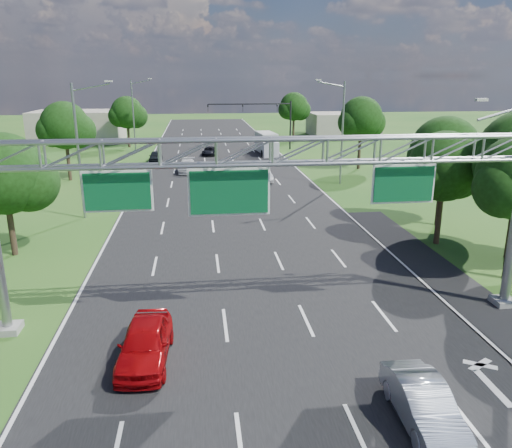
{
  "coord_description": "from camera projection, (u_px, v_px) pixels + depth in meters",
  "views": [
    {
      "loc": [
        -2.78,
        -8.15,
        10.45
      ],
      "look_at": [
        0.04,
        15.54,
        3.36
      ],
      "focal_mm": 35.0,
      "sensor_mm": 36.0,
      "label": 1
    }
  ],
  "objects": [
    {
      "name": "tree_verge_re",
      "position": [
        294.0,
        108.0,
        85.44
      ],
      "size": [
        5.76,
        4.8,
        7.84
      ],
      "color": "#2D2116",
      "rests_on": "ground"
    },
    {
      "name": "streetlight_l_far",
      "position": [
        135.0,
        112.0,
        70.05
      ],
      "size": [
        2.97,
        0.22,
        10.16
      ],
      "color": "gray",
      "rests_on": "ground"
    },
    {
      "name": "tree_verge_rd",
      "position": [
        362.0,
        120.0,
        56.99
      ],
      "size": [
        5.76,
        4.8,
        8.28
      ],
      "color": "#2D2116",
      "rests_on": "ground"
    },
    {
      "name": "streetlight_l_near",
      "position": [
        80.0,
        145.0,
        36.74
      ],
      "size": [
        2.97,
        0.22,
        10.16
      ],
      "color": "gray",
      "rests_on": "ground"
    },
    {
      "name": "road",
      "position": [
        234.0,
        213.0,
        39.61
      ],
      "size": [
        18.0,
        180.0,
        0.02
      ],
      "primitive_type": "cube",
      "color": "black",
      "rests_on": "ground"
    },
    {
      "name": "tree_cluster_right",
      "position": [
        496.0,
        167.0,
        29.47
      ],
      "size": [
        9.91,
        14.6,
        8.68
      ],
      "color": "#2D2116",
      "rests_on": "ground"
    },
    {
      "name": "silver_sedan",
      "position": [
        423.0,
        404.0,
        15.47
      ],
      "size": [
        1.56,
        4.19,
        1.37
      ],
      "primitive_type": "imported",
      "rotation": [
        0.0,
        0.0,
        -0.03
      ],
      "color": "#B3B8BF",
      "rests_on": "ground"
    },
    {
      "name": "sign_gantry",
      "position": [
        273.0,
        166.0,
        20.55
      ],
      "size": [
        23.5,
        1.0,
        9.56
      ],
      "color": "gray",
      "rests_on": "ground"
    },
    {
      "name": "road_flare",
      "position": [
        456.0,
        289.0,
        25.53
      ],
      "size": [
        3.0,
        30.0,
        0.02
      ],
      "primitive_type": "cube",
      "color": "black",
      "rests_on": "ground"
    },
    {
      "name": "building_left",
      "position": [
        79.0,
        126.0,
        82.1
      ],
      "size": [
        14.0,
        10.0,
        5.0
      ],
      "primitive_type": "cube",
      "color": "gray",
      "rests_on": "ground"
    },
    {
      "name": "traffic_signal",
      "position": [
        267.0,
        114.0,
        72.29
      ],
      "size": [
        12.21,
        0.24,
        7.0
      ],
      "color": "black",
      "rests_on": "ground"
    },
    {
      "name": "car_queue_d",
      "position": [
        262.0,
        175.0,
        51.51
      ],
      "size": [
        1.82,
        4.22,
        1.35
      ],
      "primitive_type": "imported",
      "rotation": [
        0.0,
        0.0,
        0.1
      ],
      "color": "silver",
      "rests_on": "ground"
    },
    {
      "name": "red_coupe",
      "position": [
        145.0,
        343.0,
        18.84
      ],
      "size": [
        2.08,
        4.64,
        1.55
      ],
      "primitive_type": "imported",
      "rotation": [
        0.0,
        0.0,
        -0.06
      ],
      "color": "#A4070B",
      "rests_on": "ground"
    },
    {
      "name": "tree_verge_la",
      "position": [
        6.0,
        178.0,
        29.1
      ],
      "size": [
        5.76,
        4.8,
        7.4
      ],
      "color": "#2D2116",
      "rests_on": "ground"
    },
    {
      "name": "streetlight_r_mid",
      "position": [
        341.0,
        128.0,
        48.81
      ],
      "size": [
        2.97,
        0.22,
        10.16
      ],
      "color": "gray",
      "rests_on": "ground"
    },
    {
      "name": "box_truck",
      "position": [
        267.0,
        144.0,
        69.62
      ],
      "size": [
        2.68,
        7.69,
        2.85
      ],
      "rotation": [
        0.0,
        0.0,
        0.1
      ],
      "color": "silver",
      "rests_on": "ground"
    },
    {
      "name": "tree_verge_lb",
      "position": [
        66.0,
        128.0,
        50.58
      ],
      "size": [
        5.76,
        4.8,
        8.06
      ],
      "color": "#2D2116",
      "rests_on": "ground"
    },
    {
      "name": "car_queue_a",
      "position": [
        187.0,
        166.0,
        56.23
      ],
      "size": [
        2.04,
        4.85,
        1.4
      ],
      "primitive_type": "imported",
      "rotation": [
        0.0,
        0.0,
        -0.02
      ],
      "color": "silver",
      "rests_on": "ground"
    },
    {
      "name": "car_queue_b",
      "position": [
        210.0,
        151.0,
        68.49
      ],
      "size": [
        2.4,
        4.26,
        1.12
      ],
      "primitive_type": "imported",
      "rotation": [
        0.0,
        0.0,
        -0.14
      ],
      "color": "black",
      "rests_on": "ground"
    },
    {
      "name": "tree_verge_lc",
      "position": [
        128.0,
        114.0,
        74.84
      ],
      "size": [
        5.76,
        4.8,
        7.62
      ],
      "color": "#2D2116",
      "rests_on": "ground"
    },
    {
      "name": "building_right",
      "position": [
        343.0,
        124.0,
        91.25
      ],
      "size": [
        12.0,
        9.0,
        4.0
      ],
      "primitive_type": "cube",
      "color": "gray",
      "rests_on": "ground"
    },
    {
      "name": "ground",
      "position": [
        234.0,
        213.0,
        39.61
      ],
      "size": [
        220.0,
        220.0,
        0.0
      ],
      "primitive_type": "plane",
      "color": "#205218",
      "rests_on": "ground"
    },
    {
      "name": "car_queue_c",
      "position": [
        156.0,
        156.0,
        63.21
      ],
      "size": [
        1.57,
        3.88,
        1.32
      ],
      "primitive_type": "imported",
      "rotation": [
        0.0,
        0.0,
        0.0
      ],
      "color": "black",
      "rests_on": "ground"
    }
  ]
}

